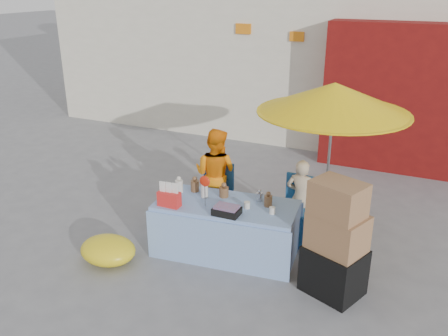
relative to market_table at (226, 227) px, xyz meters
The scene contains 9 objects.
ground 0.54m from the market_table, 142.51° to the right, with size 80.00×80.00×0.00m, color slate.
market_table is the anchor object (origin of this frame).
chair_left 0.88m from the market_table, 127.44° to the left, with size 0.51×0.50×0.85m.
chair_right 1.00m from the market_table, 43.80° to the left, with size 0.51×0.50×0.85m.
vendor_orange 1.03m from the market_table, 122.71° to the left, with size 0.66×0.51×1.35m, color orange.
vendor_beige 1.11m from the market_table, 48.91° to the left, with size 0.40×0.26×1.09m, color tan.
umbrella 2.09m from the market_table, 43.73° to the left, with size 1.90×1.90×2.09m.
box_stack 1.47m from the market_table, 10.79° to the right, with size 0.74×0.68×1.33m.
tarp_bundle 1.48m from the market_table, 146.83° to the right, with size 0.71×0.57×0.32m, color yellow.
Camera 1 is at (2.48, -4.55, 3.24)m, focal length 38.00 mm.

